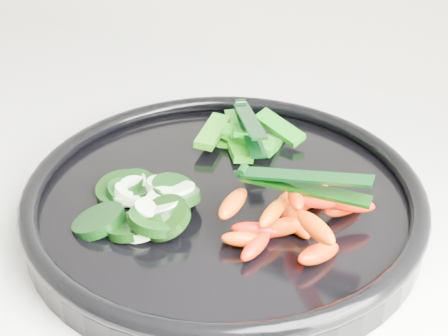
% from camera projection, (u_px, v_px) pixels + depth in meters
% --- Properties ---
extents(veggie_tray, '(0.45, 0.45, 0.04)m').
position_uv_depth(veggie_tray, '(224.00, 199.00, 0.59)').
color(veggie_tray, black).
rests_on(veggie_tray, counter).
extents(cucumber_pile, '(0.12, 0.12, 0.04)m').
position_uv_depth(cucumber_pile, '(144.00, 202.00, 0.56)').
color(cucumber_pile, black).
rests_on(cucumber_pile, veggie_tray).
extents(carrot_pile, '(0.12, 0.13, 0.05)m').
position_uv_depth(carrot_pile, '(295.00, 216.00, 0.53)').
color(carrot_pile, '#DC3E00').
rests_on(carrot_pile, veggie_tray).
extents(pepper_pile, '(0.11, 0.11, 0.03)m').
position_uv_depth(pepper_pile, '(245.00, 136.00, 0.66)').
color(pepper_pile, '#146409').
rests_on(pepper_pile, veggie_tray).
extents(tong_carrot, '(0.11, 0.03, 0.02)m').
position_uv_depth(tong_carrot, '(301.00, 182.00, 0.51)').
color(tong_carrot, black).
rests_on(tong_carrot, carrot_pile).
extents(tong_pepper, '(0.08, 0.10, 0.02)m').
position_uv_depth(tong_pepper, '(249.00, 124.00, 0.65)').
color(tong_pepper, black).
rests_on(tong_pepper, pepper_pile).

